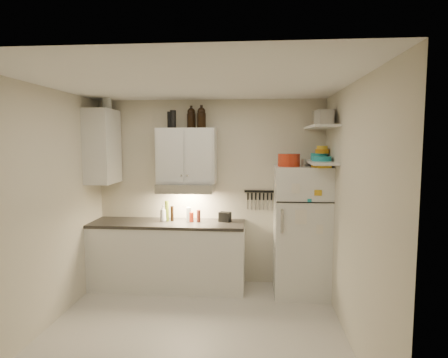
{
  "coord_description": "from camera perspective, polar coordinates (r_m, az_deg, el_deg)",
  "views": [
    {
      "loc": [
        0.64,
        -3.74,
        2.02
      ],
      "look_at": [
        0.25,
        0.9,
        1.55
      ],
      "focal_mm": 30.0,
      "sensor_mm": 36.0,
      "label": 1
    }
  ],
  "objects": [
    {
      "name": "pepper_mill",
      "position": [
        5.14,
        -3.89,
        -5.64
      ],
      "size": [
        0.07,
        0.07,
        0.17
      ],
      "primitive_type": "cylinder",
      "rotation": [
        0.0,
        0.0,
        -0.34
      ],
      "color": "#57231A",
      "rests_on": "countertop"
    },
    {
      "name": "left_wall",
      "position": [
        4.43,
        -25.9,
        -4.18
      ],
      "size": [
        0.02,
        3.0,
        2.6
      ],
      "primitive_type": "cube",
      "color": "beige",
      "rests_on": "ground"
    },
    {
      "name": "thermos_a",
      "position": [
        5.14,
        -7.77,
        9.03
      ],
      "size": [
        0.09,
        0.09,
        0.24
      ],
      "primitive_type": "cylinder",
      "rotation": [
        0.0,
        0.0,
        0.17
      ],
      "color": "black",
      "rests_on": "upper_cabinet"
    },
    {
      "name": "bowl_orange",
      "position": [
        5.02,
        14.73,
        4.1
      ],
      "size": [
        0.18,
        0.18,
        0.05
      ],
      "primitive_type": "cylinder",
      "color": "orange",
      "rests_on": "bowl_teal"
    },
    {
      "name": "fridge",
      "position": [
        5.08,
        11.67,
        -7.68
      ],
      "size": [
        0.7,
        0.68,
        1.7
      ],
      "primitive_type": "cube",
      "color": "white",
      "rests_on": "floor"
    },
    {
      "name": "tin_a",
      "position": [
        4.74,
        15.16,
        9.06
      ],
      "size": [
        0.2,
        0.18,
        0.19
      ],
      "primitive_type": "cube",
      "rotation": [
        0.0,
        0.0,
        0.08
      ],
      "color": "#AAAAAD",
      "rests_on": "shelf_hi"
    },
    {
      "name": "side_jar",
      "position": [
        5.4,
        -17.41,
        10.94
      ],
      "size": [
        0.16,
        0.16,
        0.16
      ],
      "primitive_type": "cylinder",
      "rotation": [
        0.0,
        0.0,
        -0.32
      ],
      "color": "silver",
      "rests_on": "side_cabinet"
    },
    {
      "name": "range_hood",
      "position": [
        5.14,
        -5.77,
        -1.31
      ],
      "size": [
        0.76,
        0.46,
        0.12
      ],
      "primitive_type": "cube",
      "color": "silver",
      "rests_on": "back_wall"
    },
    {
      "name": "back_wall",
      "position": [
        5.34,
        -2.12,
        -1.99
      ],
      "size": [
        3.2,
        0.02,
        2.6
      ],
      "primitive_type": "cube",
      "color": "beige",
      "rests_on": "ground"
    },
    {
      "name": "plates",
      "position": [
        4.79,
        14.68,
        2.99
      ],
      "size": [
        0.28,
        0.28,
        0.06
      ],
      "primitive_type": "cylinder",
      "rotation": [
        0.0,
        0.0,
        0.2
      ],
      "color": "teal",
      "rests_on": "shelf_lo"
    },
    {
      "name": "knife_strip",
      "position": [
        5.28,
        5.41,
        -1.89
      ],
      "size": [
        0.42,
        0.02,
        0.03
      ],
      "primitive_type": "cube",
      "color": "black",
      "rests_on": "back_wall"
    },
    {
      "name": "shelf_lo",
      "position": [
        4.84,
        14.43,
        2.5
      ],
      "size": [
        0.3,
        0.95,
        0.03
      ],
      "primitive_type": "cube",
      "color": "silver",
      "rests_on": "right_wall"
    },
    {
      "name": "growler_a",
      "position": [
        5.22,
        -5.0,
        9.27
      ],
      "size": [
        0.15,
        0.15,
        0.28
      ],
      "primitive_type": null,
      "rotation": [
        0.0,
        0.0,
        0.26
      ],
      "color": "black",
      "rests_on": "upper_cabinet"
    },
    {
      "name": "dutch_oven",
      "position": [
        4.86,
        9.86,
        2.86
      ],
      "size": [
        0.36,
        0.36,
        0.16
      ],
      "primitive_type": "cylinder",
      "rotation": [
        0.0,
        0.0,
        -0.36
      ],
      "color": "#AB2B14",
      "rests_on": "fridge"
    },
    {
      "name": "red_jar",
      "position": [
        5.17,
        -5.02,
        -5.8
      ],
      "size": [
        0.09,
        0.09,
        0.13
      ],
      "primitive_type": "cylinder",
      "rotation": [
        0.0,
        0.0,
        0.33
      ],
      "color": "#AB2B14",
      "rests_on": "countertop"
    },
    {
      "name": "side_cabinet",
      "position": [
        5.36,
        -18.02,
        4.73
      ],
      "size": [
        0.33,
        0.55,
        1.0
      ],
      "primitive_type": "cube",
      "color": "silver",
      "rests_on": "left_wall"
    },
    {
      "name": "right_wall",
      "position": [
        3.93,
        19.06,
        -5.11
      ],
      "size": [
        0.02,
        3.0,
        2.6
      ],
      "primitive_type": "cube",
      "color": "beige",
      "rests_on": "ground"
    },
    {
      "name": "stock_pot",
      "position": [
        5.14,
        14.83,
        8.87
      ],
      "size": [
        0.29,
        0.29,
        0.2
      ],
      "primitive_type": "cylinder",
      "rotation": [
        0.0,
        0.0,
        0.01
      ],
      "color": "silver",
      "rests_on": "shelf_hi"
    },
    {
      "name": "caddy",
      "position": [
        5.17,
        0.14,
        -5.79
      ],
      "size": [
        0.18,
        0.15,
        0.13
      ],
      "primitive_type": "cube",
      "rotation": [
        0.0,
        0.0,
        -0.34
      ],
      "color": "black",
      "rests_on": "countertop"
    },
    {
      "name": "countertop",
      "position": [
        5.21,
        -8.58,
        -6.73
      ],
      "size": [
        2.1,
        0.62,
        0.04
      ],
      "primitive_type": "cube",
      "color": "#2C2926",
      "rests_on": "base_cabinet"
    },
    {
      "name": "bowl_teal",
      "position": [
        5.07,
        14.32,
        3.32
      ],
      "size": [
        0.22,
        0.22,
        0.09
      ],
      "primitive_type": "cylinder",
      "color": "teal",
      "rests_on": "shelf_lo"
    },
    {
      "name": "bowl_yellow",
      "position": [
        5.02,
        14.75,
        4.66
      ],
      "size": [
        0.14,
        0.14,
        0.04
      ],
      "primitive_type": "cylinder",
      "color": "gold",
      "rests_on": "bowl_orange"
    },
    {
      "name": "growler_b",
      "position": [
        5.11,
        -3.46,
        9.35
      ],
      "size": [
        0.15,
        0.15,
        0.28
      ],
      "primitive_type": null,
      "rotation": [
        0.0,
        0.0,
        0.25
      ],
      "color": "black",
      "rests_on": "upper_cabinet"
    },
    {
      "name": "soap_bottle",
      "position": [
        5.23,
        -9.27,
        -5.03
      ],
      "size": [
        0.12,
        0.13,
        0.25
      ],
      "primitive_type": "imported",
      "rotation": [
        0.0,
        0.0,
        0.33
      ],
      "color": "silver",
      "rests_on": "countertop"
    },
    {
      "name": "tin_b",
      "position": [
        4.55,
        14.97,
        9.06
      ],
      "size": [
        0.2,
        0.2,
        0.17
      ],
      "primitive_type": "cube",
      "rotation": [
        0.0,
        0.0,
        0.26
      ],
      "color": "#AAAAAD",
      "rests_on": "shelf_hi"
    },
    {
      "name": "base_cabinet",
      "position": [
        5.33,
        -8.51,
        -11.56
      ],
      "size": [
        2.1,
        0.6,
        0.88
      ],
      "primitive_type": "cube",
      "color": "silver",
      "rests_on": "floor"
    },
    {
      "name": "clear_bottle",
      "position": [
        5.17,
        -5.39,
        -5.41
      ],
      "size": [
        0.07,
        0.07,
        0.2
      ],
      "primitive_type": "cylinder",
      "rotation": [
        0.0,
        0.0,
        0.05
      ],
      "color": "silver",
      "rests_on": "countertop"
    },
    {
      "name": "vinegar_bottle",
      "position": [
        5.24,
        -7.9,
        -5.23
      ],
      "size": [
        0.05,
        0.05,
        0.21
      ],
      "primitive_type": "cylinder",
      "rotation": [
        0.0,
        0.0,
        0.02
      ],
      "color": "black",
      "rests_on": "countertop"
    },
    {
      "name": "upper_cabinet",
      "position": [
        5.17,
        -5.69,
        3.57
      ],
      "size": [
        0.8,
        0.33,
        0.75
      ],
      "primitive_type": "cube",
      "color": "silver",
      "rests_on": "back_wall"
    },
    {
      "name": "shelf_hi",
      "position": [
        4.84,
        14.56,
        7.71
      ],
      "size": [
        0.3,
        0.95,
        0.03
      ],
      "primitive_type": "cube",
      "color": "silver",
      "rests_on": "right_wall"
    },
    {
      "name": "spice_jar",
      "position": [
        4.97,
        12.03,
        2.48
      ],
      "size": [
        0.07,
        0.07,
        0.09
      ],
      "primitive_type": "cylinder",
      "rotation": [
        0.0,
        0.0,
        -0.3
      ],
      "color": "silver",
      "rests_on": "fridge"
    },
    {
      "name": "oil_bottle",
      "position": [
        5.24,
        -8.69,
        -4.84
      ],
      "size": [
        0.05,
        0.05,
        0.28
      ],
      "primitive_type": "cylinder",
      "rotation": [
        0.0,
        0.0,
        -0.0
      ],
      "color": "#566619",
      "rests_on": "countertop"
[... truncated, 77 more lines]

